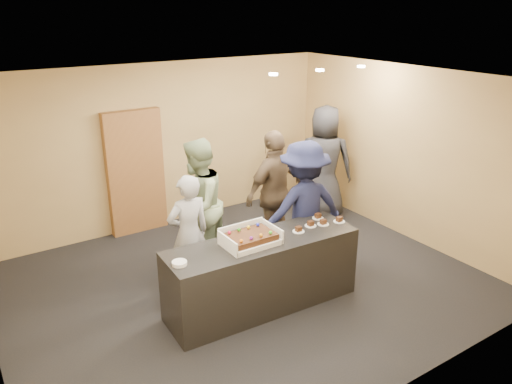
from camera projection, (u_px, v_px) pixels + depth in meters
room at (243, 190)px, 6.26m from camera, size 6.04×6.00×2.70m
serving_counter at (262, 273)px, 6.10m from camera, size 2.43×0.81×0.90m
storage_cabinet at (136, 173)px, 7.99m from camera, size 0.92×0.15×2.02m
cake_box at (249, 240)px, 5.86m from camera, size 0.65×0.45×0.19m
sheet_cake at (251, 236)px, 5.82m from camera, size 0.55×0.38×0.11m
plate_stack at (179, 263)px, 5.38m from camera, size 0.16×0.16×0.04m
slice_a at (299, 230)px, 6.16m from camera, size 0.15×0.15×0.07m
slice_b at (311, 224)px, 6.32m from camera, size 0.15×0.15×0.07m
slice_c at (323, 223)px, 6.36m from camera, size 0.15×0.15×0.07m
slice_d at (318, 217)px, 6.55m from camera, size 0.15×0.15×0.07m
slice_e at (339, 220)px, 6.44m from camera, size 0.15×0.15×0.07m
person_server_grey at (189, 234)px, 6.36m from camera, size 0.58×0.39×1.58m
person_sage_man at (198, 205)px, 6.90m from camera, size 1.15×1.12×1.87m
person_navy_man at (303, 208)px, 6.78m from camera, size 1.31×0.89×1.88m
person_brown_extra at (275, 192)px, 7.35m from camera, size 1.16×0.63×1.87m
person_dark_suit at (324, 163)px, 8.54m from camera, size 1.14×1.11×1.98m
ceiling_spotlights at (320, 70)px, 7.01m from camera, size 1.72×0.12×0.03m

